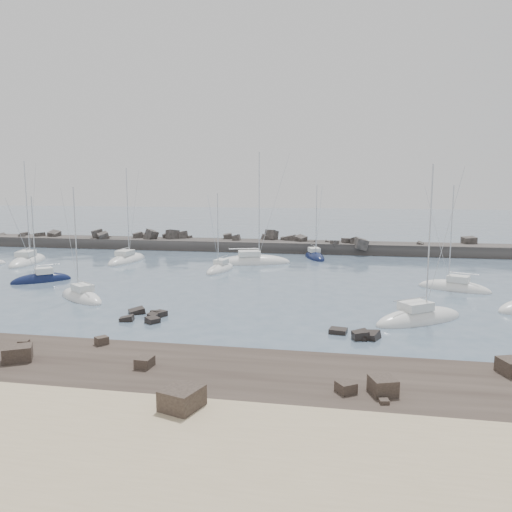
{
  "coord_description": "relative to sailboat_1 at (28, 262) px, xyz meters",
  "views": [
    {
      "loc": [
        13.41,
        -49.36,
        11.84
      ],
      "look_at": [
        2.08,
        12.0,
        2.82
      ],
      "focal_mm": 35.0,
      "sensor_mm": 36.0,
      "label": 1
    }
  ],
  "objects": [
    {
      "name": "sailboat_5",
      "position": [
        20.5,
        -20.55,
        -0.01
      ],
      "size": [
        7.79,
        6.59,
        12.53
      ],
      "color": "silver",
      "rests_on": "ground"
    },
    {
      "name": "sailboat_7",
      "position": [
        53.86,
        -22.99,
        -0.0
      ],
      "size": [
        9.15,
        7.76,
        14.62
      ],
      "color": "silver",
      "rests_on": "ground"
    },
    {
      "name": "sand_strip",
      "position": [
        34.14,
        -49.7,
        -0.15
      ],
      "size": [
        140.0,
        14.0,
        1.0
      ],
      "primitive_type": "cube",
      "color": "tan",
      "rests_on": "ground"
    },
    {
      "name": "sailboat_6",
      "position": [
        30.41,
        -1.4,
        -0.01
      ],
      "size": [
        3.57,
        7.47,
        11.51
      ],
      "color": "silver",
      "rests_on": "ground"
    },
    {
      "name": "rock_shelf",
      "position": [
        34.5,
        -39.69,
        -0.13
      ],
      "size": [
        140.0,
        12.13,
        1.92
      ],
      "color": "#2D241F",
      "rests_on": "ground"
    },
    {
      "name": "sailboat_8",
      "position": [
        42.41,
        13.01,
        -0.01
      ],
      "size": [
        4.83,
        8.35,
        12.7
      ],
      "color": "#0E163A",
      "rests_on": "ground"
    },
    {
      "name": "sailboat_3",
      "position": [
        14.12,
        4.07,
        -0.0
      ],
      "size": [
        3.89,
        9.98,
        15.36
      ],
      "color": "silver",
      "rests_on": "ground"
    },
    {
      "name": "sailboat_4",
      "position": [
        33.66,
        5.63,
        -0.0
      ],
      "size": [
        11.87,
        6.72,
        17.74
      ],
      "color": "silver",
      "rests_on": "ground"
    },
    {
      "name": "sailboat_2",
      "position": [
        10.75,
        -12.76,
        0.0
      ],
      "size": [
        6.62,
        6.36,
        11.37
      ],
      "color": "#0E163A",
      "rests_on": "ground"
    },
    {
      "name": "rock_cluster_far",
      "position": [
        48.43,
        -28.62,
        -0.08
      ],
      "size": [
        4.18,
        2.75,
        1.31
      ],
      "color": "black",
      "rests_on": "ground"
    },
    {
      "name": "breakwater",
      "position": [
        26.62,
        20.32,
        0.16
      ],
      "size": [
        115.0,
        7.74,
        5.18
      ],
      "color": "#302D2A",
      "rests_on": "ground"
    },
    {
      "name": "ground",
      "position": [
        34.14,
        -17.7,
        -0.15
      ],
      "size": [
        400.0,
        400.0,
        0.0
      ],
      "primitive_type": "plane",
      "color": "#485B70",
      "rests_on": "ground"
    },
    {
      "name": "rock_cluster_near",
      "position": [
        29.9,
        -25.88,
        -0.12
      ],
      "size": [
        4.32,
        4.44,
        1.22
      ],
      "color": "black",
      "rests_on": "ground"
    },
    {
      "name": "sailboat_1",
      "position": [
        0.0,
        0.0,
        0.0
      ],
      "size": [
        5.15,
        10.86,
        16.42
      ],
      "color": "silver",
      "rests_on": "ground"
    },
    {
      "name": "sailboat_9",
      "position": [
        59.58,
        -8.66,
        -0.01
      ],
      "size": [
        8.3,
        5.53,
        12.75
      ],
      "color": "silver",
      "rests_on": "ground"
    }
  ]
}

